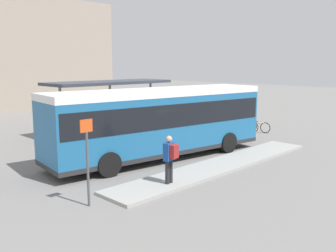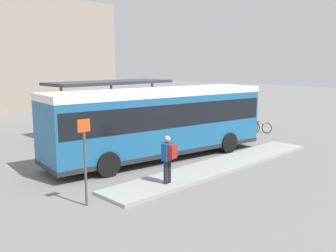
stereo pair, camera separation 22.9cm
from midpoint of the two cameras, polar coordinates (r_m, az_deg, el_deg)
ground_plane at (r=18.09m, az=-0.89°, el=-4.87°), size 120.00×120.00×0.00m
curb_island at (r=16.77m, az=8.43°, el=-5.93°), size 12.10×1.80×0.12m
city_bus at (r=17.72m, az=-0.88°, el=1.19°), size 11.32×3.99×3.32m
pedestrian_waiting at (r=13.69m, az=0.54°, el=-4.66°), size 0.47×0.50×1.79m
bicycle_yellow at (r=25.38m, az=14.09°, el=-0.14°), size 0.48×1.68×0.72m
bicycle_black at (r=25.69m, az=12.60°, el=0.01°), size 0.48×1.62×0.70m
bicycle_blue at (r=26.07m, az=11.23°, el=0.18°), size 0.48×1.59×0.69m
station_shelter at (r=24.41m, az=-8.40°, el=6.37°), size 8.33×2.84×3.38m
potted_planter_near_shelter at (r=24.76m, az=-0.30°, el=0.61°), size 0.69×0.69×1.25m
platform_sign at (r=12.02m, az=-12.00°, el=-4.85°), size 0.44×0.08×2.80m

